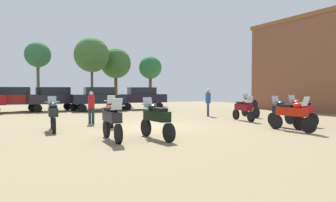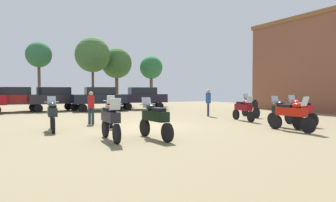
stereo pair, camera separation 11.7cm
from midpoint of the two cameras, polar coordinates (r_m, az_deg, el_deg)
name	(u,v)px [view 2 (the right image)]	position (r m, az deg, el deg)	size (l,w,h in m)	color
ground_plane	(146,127)	(14.88, -4.00, -4.78)	(44.00, 52.00, 0.02)	#827352
motorcycle_1	(52,114)	(14.04, -20.57, -2.28)	(0.62, 2.27, 1.49)	black
motorcycle_2	(300,111)	(16.52, 23.66, -1.68)	(0.65, 2.15, 1.50)	black
motorcycle_3	(110,111)	(15.16, -10.56, -1.85)	(0.75, 2.12, 1.51)	black
motorcycle_4	(243,109)	(17.96, 14.10, -1.37)	(0.68, 2.14, 1.44)	black
motorcycle_6	(292,114)	(14.10, 22.31, -2.27)	(0.62, 2.28, 1.49)	black
motorcycle_8	(250,106)	(20.53, 15.27, -0.87)	(0.74, 2.10, 1.51)	black
motorcycle_9	(285,112)	(15.31, 21.16, -1.95)	(0.62, 2.29, 1.48)	black
motorcycle_11	(155,119)	(10.98, -2.16, -3.31)	(0.62, 2.31, 1.49)	black
motorcycle_12	(111,120)	(10.83, -10.35, -3.43)	(0.62, 2.19, 1.49)	black
car_1	(15,97)	(27.28, -26.61, 0.60)	(4.35, 1.93, 2.00)	black
car_2	(142,96)	(27.97, -4.70, 0.84)	(4.52, 2.44, 2.00)	black
car_4	(100,97)	(26.28, -12.49, 0.72)	(4.46, 2.22, 2.00)	black
car_6	(54,97)	(27.16, -20.41, 0.69)	(4.56, 2.58, 2.00)	black
person_2	(208,100)	(20.65, 7.69, 0.10)	(0.48, 0.48, 1.81)	#2D2F4C
person_3	(91,105)	(16.43, -13.98, -0.72)	(0.46, 0.46, 1.68)	#203641
tree_4	(93,55)	(32.36, -13.81, 8.35)	(3.56, 3.56, 7.14)	brown
tree_5	(117,63)	(34.17, -9.48, 6.93)	(3.31, 3.31, 6.37)	brown
tree_6	(39,55)	(31.46, -22.90, 7.86)	(2.39, 2.39, 6.29)	brown
tree_7	(151,68)	(35.31, -3.07, 6.16)	(2.61, 2.61, 5.66)	brown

